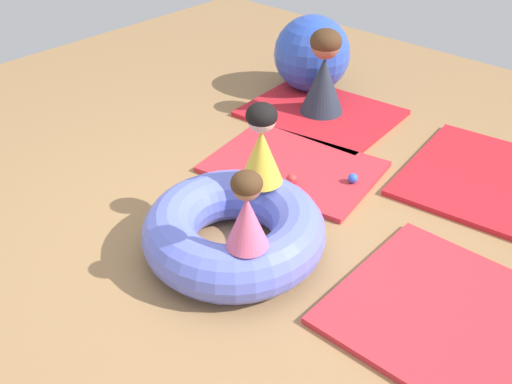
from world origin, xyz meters
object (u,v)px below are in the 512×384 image
adult_seated (324,73)px  play_ball_red (292,179)px  inflatable_cushion (234,231)px  child_in_pink (247,211)px  play_ball_blue (353,178)px  child_in_yellow (261,145)px  exercise_ball_large (312,54)px

adult_seated → play_ball_red: adult_seated is taller
inflatable_cushion → child_in_pink: bearing=-33.2°
child_in_pink → play_ball_blue: child_in_pink is taller
child_in_pink → child_in_yellow: (-0.37, 0.53, 0.03)m
adult_seated → play_ball_blue: (0.87, -0.78, -0.32)m
inflatable_cushion → play_ball_red: size_ratio=13.61×
child_in_pink → inflatable_cushion: bearing=-58.1°
child_in_yellow → child_in_pink: bearing=118.9°
inflatable_cushion → play_ball_red: 0.81m
child_in_yellow → exercise_ball_large: child_in_yellow is taller
adult_seated → play_ball_blue: bearing=-107.7°
child_in_yellow → play_ball_blue: 0.94m
play_ball_red → exercise_ball_large: bearing=123.5°
play_ball_blue → child_in_pink: bearing=-82.6°
adult_seated → inflatable_cushion: bearing=-134.2°
adult_seated → exercise_ball_large: (-0.41, 0.37, -0.04)m
child_in_yellow → exercise_ball_large: (-1.08, 1.91, -0.23)m
child_in_pink → adult_seated: 2.32m
play_ball_blue → play_ball_red: 0.44m
child_in_yellow → adult_seated: bearing=-72.9°
inflatable_cushion → play_ball_red: (-0.19, 0.79, -0.09)m
child_in_yellow → play_ball_blue: size_ratio=7.32×
child_in_pink → exercise_ball_large: bearing=-84.2°
play_ball_blue → exercise_ball_large: bearing=138.1°
inflatable_cushion → child_in_pink: size_ratio=2.41×
inflatable_cushion → exercise_ball_large: exercise_ball_large is taller
child_in_yellow → play_ball_blue: bearing=-111.4°
child_in_pink → adult_seated: size_ratio=0.62×
play_ball_blue → exercise_ball_large: exercise_ball_large is taller
inflatable_cushion → play_ball_red: bearing=103.4°
inflatable_cushion → child_in_yellow: (-0.08, 0.34, 0.43)m
play_ball_blue → play_ball_red: play_ball_red is taller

